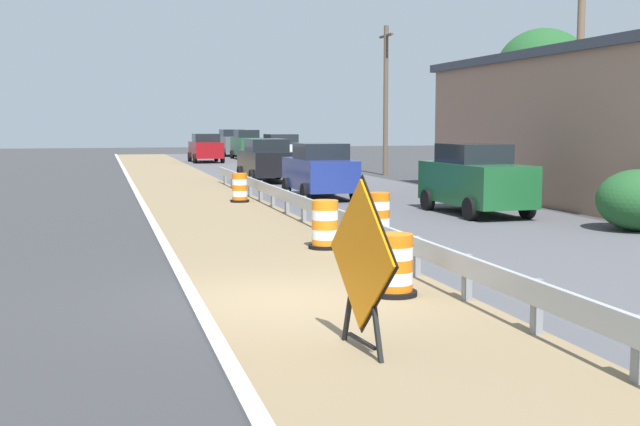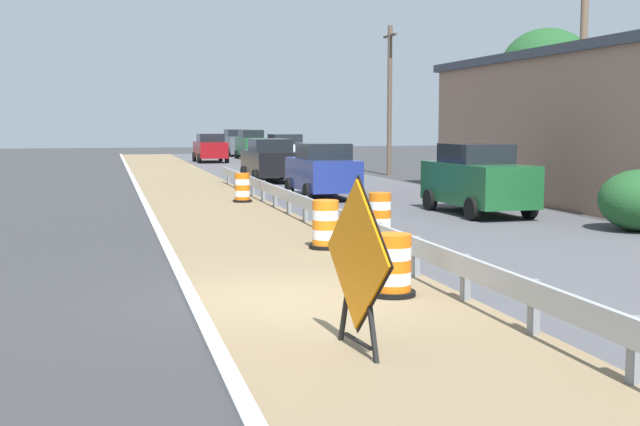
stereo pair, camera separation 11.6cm
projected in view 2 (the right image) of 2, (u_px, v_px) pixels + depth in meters
The scene contains 20 objects.
ground_plane at pixel (281, 300), 12.43m from camera, with size 160.00×160.00×0.00m, color #333335.
median_dirt_strip at pixel (333, 297), 12.64m from camera, with size 4.02×120.00×0.01m, color #7F6B4C.
curb_near_edge at pixel (194, 304), 12.11m from camera, with size 0.20×120.00×0.11m, color #ADADA8.
guardrail_median at pixel (461, 267), 12.30m from camera, with size 0.18×51.23×0.71m.
warning_sign_diamond at pixel (357, 260), 9.51m from camera, with size 0.25×1.84×2.07m.
traffic_barrel_nearest at pixel (392, 268), 12.68m from camera, with size 0.72×0.72×0.96m.
traffic_barrel_close at pixel (326, 227), 17.47m from camera, with size 0.70×0.70×1.03m.
traffic_barrel_mid at pixel (380, 216), 19.65m from camera, with size 0.66×0.66×1.00m.
traffic_barrel_far at pixel (242, 189), 27.76m from camera, with size 0.64×0.64×0.97m.
car_lead_near_lane at pixel (210, 148), 56.07m from camera, with size 2.11×4.21×1.94m.
car_trailing_near_lane at pixel (237, 143), 66.94m from camera, with size 2.22×4.78×2.14m.
car_lead_far_lane at pixel (269, 160), 37.53m from camera, with size 2.08×4.69×1.94m.
car_mid_far_lane at pixel (477, 179), 23.99m from camera, with size 2.08×4.32×2.05m.
car_trailing_far_lane at pixel (322, 171), 29.21m from camera, with size 1.98×4.26×1.94m.
car_distant_a at pixel (286, 152), 47.31m from camera, with size 2.12×4.09×2.02m.
car_distant_c at pixel (251, 145), 60.80m from camera, with size 2.04×4.17×2.15m.
roadside_shop_near at pixel (617, 127), 28.37m from camera, with size 7.59×14.70×5.02m.
utility_pole_near at pixel (583, 73), 26.21m from camera, with size 0.24×1.80×8.16m.
utility_pole_mid at pixel (390, 98), 41.73m from camera, with size 0.24×1.80×7.50m.
tree_roadside at pixel (546, 71), 33.38m from camera, with size 3.76×3.76×6.45m.
Camera 2 is at (-2.49, -11.98, 2.64)m, focal length 46.46 mm.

